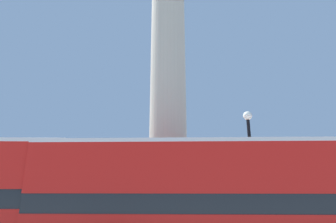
# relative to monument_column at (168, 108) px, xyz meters

# --- Properties ---
(monument_column) EXTENTS (6.22, 6.22, 20.68)m
(monument_column) POSITION_rel_monument_column_xyz_m (0.00, 0.00, 0.00)
(monument_column) COLOR #ADA593
(monument_column) RESTS_ON ground_plane
(bus_b) EXTENTS (10.13, 2.99, 4.27)m
(bus_b) POSITION_rel_monument_column_xyz_m (0.87, -5.83, -4.89)
(bus_b) COLOR red
(bus_b) RESTS_ON ground_plane
(street_lamp) EXTENTS (0.39, 0.39, 6.01)m
(street_lamp) POSITION_rel_monument_column_xyz_m (3.52, -3.65, -4.05)
(street_lamp) COLOR black
(street_lamp) RESTS_ON ground_plane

